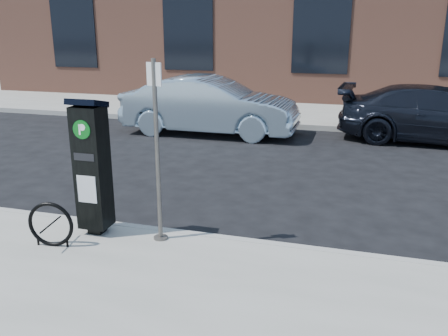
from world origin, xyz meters
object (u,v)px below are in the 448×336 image
at_px(parking_kiosk, 92,166).
at_px(sign_pole, 157,154).
at_px(car_silver, 210,106).
at_px(car_dark, 438,115).
at_px(bike_rack, 51,225).

height_order(parking_kiosk, sign_pole, sign_pole).
distance_m(car_silver, car_dark, 5.94).
bearing_deg(parking_kiosk, car_silver, 94.97).
xyz_separation_m(sign_pole, car_silver, (-1.57, 7.00, -0.53)).
height_order(car_silver, car_dark, car_silver).
relative_size(sign_pole, car_silver, 0.49).
distance_m(bike_rack, car_silver, 7.61).
bearing_deg(car_dark, parking_kiosk, 149.08).
distance_m(bike_rack, car_dark, 10.01).
distance_m(parking_kiosk, bike_rack, 0.92).
bearing_deg(bike_rack, sign_pole, 16.92).
bearing_deg(car_silver, parking_kiosk, -175.15).
bearing_deg(sign_pole, car_silver, 113.85).
distance_m(parking_kiosk, car_silver, 7.09).
xyz_separation_m(sign_pole, bike_rack, (-1.26, -0.60, -0.88)).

